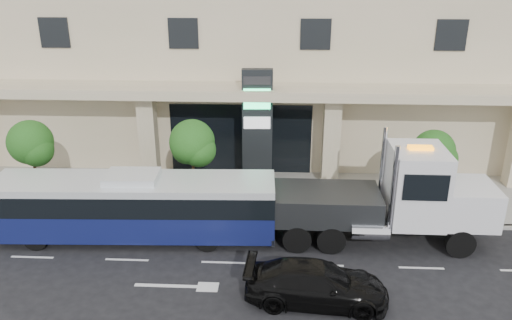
{
  "coord_description": "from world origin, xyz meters",
  "views": [
    {
      "loc": [
        2.22,
        -18.91,
        11.28
      ],
      "look_at": [
        1.17,
        2.0,
        3.17
      ],
      "focal_mm": 35.0,
      "sensor_mm": 36.0,
      "label": 1
    }
  ],
  "objects": [
    {
      "name": "tree_right",
      "position": [
        9.53,
        3.59,
        3.04
      ],
      "size": [
        2.1,
        2.0,
        4.04
      ],
      "color": "#422B19",
      "rests_on": "sidewalk"
    },
    {
      "name": "sidewalk",
      "position": [
        0.0,
        5.0,
        0.07
      ],
      "size": [
        120.0,
        6.0,
        0.15
      ],
      "primitive_type": "cube",
      "color": "gray",
      "rests_on": "ground"
    },
    {
      "name": "tree_left",
      "position": [
        -9.97,
        3.59,
        3.11
      ],
      "size": [
        2.27,
        2.2,
        4.22
      ],
      "color": "#422B19",
      "rests_on": "sidewalk"
    },
    {
      "name": "curb",
      "position": [
        0.0,
        2.0,
        0.07
      ],
      "size": [
        120.0,
        0.3,
        0.15
      ],
      "primitive_type": "cube",
      "color": "gray",
      "rests_on": "ground"
    },
    {
      "name": "city_bus",
      "position": [
        -4.06,
        0.35,
        1.57
      ],
      "size": [
        12.3,
        3.03,
        3.09
      ],
      "rotation": [
        0.0,
        0.0,
        0.04
      ],
      "color": "black",
      "rests_on": "ground"
    },
    {
      "name": "signage_pylon",
      "position": [
        1.02,
        6.16,
        3.37
      ],
      "size": [
        1.61,
        0.66,
        6.34
      ],
      "rotation": [
        0.0,
        0.0,
        0.04
      ],
      "color": "black",
      "rests_on": "sidewalk"
    },
    {
      "name": "ground",
      "position": [
        0.0,
        0.0,
        0.0
      ],
      "size": [
        120.0,
        120.0,
        0.0
      ],
      "primitive_type": "plane",
      "color": "black",
      "rests_on": "ground"
    },
    {
      "name": "black_sedan",
      "position": [
        3.62,
        -3.83,
        0.74
      ],
      "size": [
        5.23,
        2.4,
        1.48
      ],
      "primitive_type": "imported",
      "rotation": [
        0.0,
        0.0,
        1.51
      ],
      "color": "black",
      "rests_on": "ground"
    },
    {
      "name": "tow_truck",
      "position": [
        7.05,
        0.65,
        2.0
      ],
      "size": [
        10.65,
        2.78,
        4.86
      ],
      "rotation": [
        0.0,
        0.0,
        -0.01
      ],
      "color": "#2D3033",
      "rests_on": "ground"
    },
    {
      "name": "tree_mid",
      "position": [
        -1.97,
        3.59,
        3.26
      ],
      "size": [
        2.28,
        2.2,
        4.38
      ],
      "color": "#422B19",
      "rests_on": "sidewalk"
    }
  ]
}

